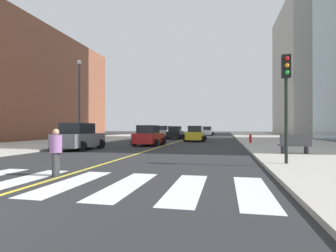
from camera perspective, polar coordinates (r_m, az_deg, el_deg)
sidewalk_kerb_east at (r=24.52m, az=27.68°, el=-4.10°), size 10.00×120.00×0.15m
sidewalk_kerb_west at (r=29.54m, az=-25.10°, el=-3.46°), size 10.00×120.00×0.15m
crosswalk_paint at (r=9.53m, az=-24.46°, el=-10.62°), size 13.50×4.00×0.01m
lane_divider_paint at (r=43.94m, az=4.65°, el=-2.53°), size 0.16×80.00×0.01m
parking_garage_concrete at (r=73.56m, az=29.77°, el=10.15°), size 18.00×24.00×30.00m
low_rise_brick_west at (r=48.84m, az=-29.93°, el=7.27°), size 16.00×32.00×16.22m
car_white_nearest at (r=58.01m, az=8.32°, el=-1.11°), size 2.74×4.33×1.91m
car_silver_second at (r=49.35m, az=-0.78°, el=-1.20°), size 2.94×4.59×2.02m
car_gray_third at (r=21.87m, az=-18.30°, el=-2.28°), size 2.91×4.61×2.05m
car_yellow_fourth at (r=33.42m, az=5.77°, el=-1.71°), size 2.68×4.29×1.91m
car_black_fifth at (r=39.99m, az=1.53°, el=-1.49°), size 2.67×4.25×1.89m
car_red_sixth at (r=25.72m, az=-4.06°, el=-2.12°), size 2.77×4.36×1.92m
traffic_light_near_corner at (r=12.92m, az=23.69°, el=7.56°), size 0.36×0.41×4.73m
park_bench at (r=17.89m, az=25.23°, el=-3.56°), size 1.84×0.71×1.12m
pedestrian_crossing at (r=10.38m, az=-22.60°, el=-4.69°), size 0.41×0.41×1.67m
fire_hydrant at (r=28.59m, az=17.01°, el=-2.57°), size 0.26×0.26×0.89m
street_lamp at (r=28.00m, az=-18.25°, el=6.31°), size 0.44×0.44×8.20m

